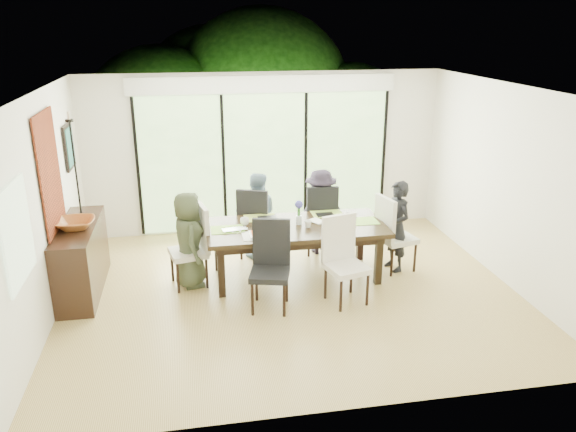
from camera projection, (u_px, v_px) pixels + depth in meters
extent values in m
cube|color=olive|center=(291.00, 292.00, 7.62)|extent=(6.00, 5.00, 0.01)
cube|color=white|center=(292.00, 89.00, 6.72)|extent=(6.00, 5.00, 0.01)
cube|color=silver|center=(265.00, 153.00, 9.50)|extent=(6.00, 0.02, 2.70)
cube|color=white|center=(344.00, 282.00, 4.84)|extent=(6.00, 0.02, 2.70)
cube|color=white|center=(43.00, 210.00, 6.67)|extent=(0.02, 5.00, 2.70)
cube|color=silver|center=(508.00, 185.00, 7.67)|extent=(0.02, 5.00, 2.70)
cube|color=#598C3F|center=(265.00, 162.00, 9.52)|extent=(4.20, 0.02, 2.30)
cube|color=white|center=(264.00, 84.00, 9.08)|extent=(4.40, 0.06, 0.28)
cube|color=black|center=(138.00, 168.00, 9.16)|extent=(0.05, 0.04, 2.30)
cube|color=black|center=(224.00, 164.00, 9.39)|extent=(0.05, 0.04, 2.30)
cube|color=black|center=(306.00, 161.00, 9.62)|extent=(0.05, 0.04, 2.30)
cube|color=black|center=(383.00, 157.00, 9.86)|extent=(0.05, 0.04, 2.30)
cube|color=#8CAD7F|center=(17.00, 234.00, 5.52)|extent=(0.02, 0.90, 1.00)
cube|color=brown|center=(259.00, 214.00, 10.79)|extent=(6.00, 1.80, 0.10)
cube|color=brown|center=(254.00, 173.00, 11.34)|extent=(6.00, 0.08, 0.06)
sphere|color=#14380F|center=(161.00, 124.00, 11.67)|extent=(3.20, 3.20, 3.20)
sphere|color=#14380F|center=(262.00, 100.00, 12.48)|extent=(4.00, 4.00, 4.00)
sphere|color=#14380F|center=(349.00, 128.00, 12.21)|extent=(2.80, 2.80, 2.80)
sphere|color=#14380F|center=(215.00, 105.00, 13.02)|extent=(3.60, 3.60, 3.60)
cube|color=black|center=(296.00, 228.00, 7.82)|extent=(2.49, 1.14, 0.06)
cube|color=black|center=(296.00, 234.00, 7.85)|extent=(2.28, 0.93, 0.10)
cube|color=black|center=(221.00, 272.00, 7.37)|extent=(0.09, 0.09, 0.72)
cube|color=black|center=(378.00, 260.00, 7.73)|extent=(0.09, 0.09, 0.72)
cube|color=black|center=(218.00, 247.00, 8.17)|extent=(0.09, 0.09, 0.72)
cube|color=black|center=(360.00, 237.00, 8.53)|extent=(0.09, 0.09, 0.72)
imported|color=#3A432C|center=(189.00, 240.00, 7.60)|extent=(0.47, 0.67, 1.34)
imported|color=black|center=(396.00, 226.00, 8.09)|extent=(0.54, 0.70, 1.34)
imported|color=#728FA5|center=(257.00, 215.00, 8.55)|extent=(0.67, 0.47, 1.34)
imported|color=black|center=(321.00, 212.00, 8.71)|extent=(0.66, 0.46, 1.34)
cube|color=#88BB42|center=(228.00, 229.00, 7.65)|extent=(0.46, 0.33, 0.01)
cube|color=#8BC747|center=(361.00, 221.00, 7.97)|extent=(0.46, 0.33, 0.01)
cube|color=#9DB340|center=(260.00, 218.00, 8.11)|extent=(0.46, 0.33, 0.01)
cube|color=#94B741|center=(327.00, 214.00, 8.27)|extent=(0.46, 0.33, 0.01)
cube|color=white|center=(260.00, 235.00, 7.44)|extent=(0.46, 0.33, 0.01)
cube|color=black|center=(268.00, 218.00, 8.08)|extent=(0.27, 0.19, 0.01)
cube|color=black|center=(325.00, 215.00, 8.22)|extent=(0.25, 0.18, 0.01)
cube|color=white|center=(345.00, 224.00, 7.88)|extent=(0.31, 0.23, 0.00)
cube|color=white|center=(260.00, 234.00, 7.44)|extent=(0.27, 0.27, 0.02)
cube|color=orange|center=(260.00, 233.00, 7.43)|extent=(0.21, 0.21, 0.01)
cylinder|color=silver|center=(299.00, 220.00, 7.85)|extent=(0.08, 0.08, 0.12)
cylinder|color=#337226|center=(299.00, 211.00, 7.81)|extent=(0.04, 0.04, 0.17)
sphere|color=#4846AF|center=(299.00, 204.00, 7.77)|extent=(0.11, 0.11, 0.11)
imported|color=silver|center=(236.00, 231.00, 7.57)|extent=(0.37, 0.27, 0.03)
imported|color=white|center=(245.00, 222.00, 7.82)|extent=(0.18, 0.18, 0.10)
imported|color=white|center=(308.00, 224.00, 7.73)|extent=(0.13, 0.13, 0.10)
imported|color=white|center=(349.00, 216.00, 8.02)|extent=(0.13, 0.13, 0.10)
imported|color=white|center=(313.00, 223.00, 7.90)|extent=(0.27, 0.29, 0.02)
cube|color=black|center=(82.00, 258.00, 7.51)|extent=(0.47, 1.66, 0.94)
imported|color=brown|center=(75.00, 224.00, 7.24)|extent=(0.50, 0.50, 0.12)
cylinder|color=black|center=(81.00, 215.00, 7.68)|extent=(0.10, 0.10, 0.04)
cylinder|color=black|center=(75.00, 169.00, 7.46)|extent=(0.02, 0.02, 1.30)
cylinder|color=black|center=(69.00, 120.00, 7.24)|extent=(0.10, 0.10, 0.03)
cylinder|color=silver|center=(69.00, 116.00, 7.22)|extent=(0.04, 0.04, 0.10)
cube|color=#9C3216|center=(50.00, 173.00, 6.94)|extent=(0.02, 1.00, 1.50)
cube|color=black|center=(69.00, 147.00, 8.13)|extent=(0.03, 0.55, 0.65)
cube|color=#1A544F|center=(70.00, 147.00, 8.13)|extent=(0.01, 0.45, 0.55)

